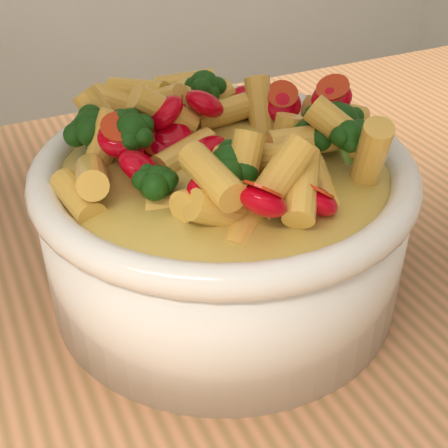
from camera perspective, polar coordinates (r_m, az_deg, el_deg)
name	(u,v)px	position (r m, az deg, el deg)	size (l,w,h in m)	color
table	(188,437)	(0.51, -3.34, -18.88)	(1.20, 0.80, 0.90)	#BF7C52
serving_bowl	(224,222)	(0.44, 0.00, 0.15)	(0.26, 0.26, 0.11)	white
pasta_salad	(224,134)	(0.41, 0.00, 8.22)	(0.20, 0.20, 0.05)	#FFBD50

